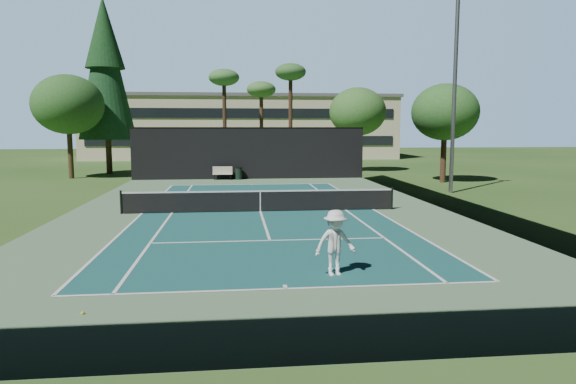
# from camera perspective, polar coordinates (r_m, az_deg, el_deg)

# --- Properties ---
(ground) EXTENTS (160.00, 160.00, 0.00)m
(ground) POSITION_cam_1_polar(r_m,az_deg,el_deg) (24.34, -3.09, -2.21)
(ground) COLOR #305620
(ground) RESTS_ON ground
(apron_slab) EXTENTS (18.00, 32.00, 0.01)m
(apron_slab) POSITION_cam_1_polar(r_m,az_deg,el_deg) (24.34, -3.09, -2.19)
(apron_slab) COLOR #597F58
(apron_slab) RESTS_ON ground
(court_surface) EXTENTS (10.97, 23.77, 0.01)m
(court_surface) POSITION_cam_1_polar(r_m,az_deg,el_deg) (24.34, -3.09, -2.18)
(court_surface) COLOR #1A5454
(court_surface) RESTS_ON ground
(court_lines) EXTENTS (11.07, 23.87, 0.01)m
(court_lines) POSITION_cam_1_polar(r_m,az_deg,el_deg) (24.34, -3.09, -2.16)
(court_lines) COLOR white
(court_lines) RESTS_ON ground
(tennis_net) EXTENTS (12.90, 0.10, 1.10)m
(tennis_net) POSITION_cam_1_polar(r_m,az_deg,el_deg) (24.26, -3.10, -0.91)
(tennis_net) COLOR black
(tennis_net) RESTS_ON ground
(fence) EXTENTS (18.04, 32.05, 4.03)m
(fence) POSITION_cam_1_polar(r_m,az_deg,el_deg) (24.16, -3.13, 2.52)
(fence) COLOR black
(fence) RESTS_ON ground
(player) EXTENTS (1.25, 0.86, 1.77)m
(player) POSITION_cam_1_polar(r_m,az_deg,el_deg) (13.79, 5.28, -5.65)
(player) COLOR white
(player) RESTS_ON ground
(tennis_ball_a) EXTENTS (0.08, 0.08, 0.08)m
(tennis_ball_a) POSITION_cam_1_polar(r_m,az_deg,el_deg) (11.95, -21.86, -12.37)
(tennis_ball_a) COLOR #D0DD32
(tennis_ball_a) RESTS_ON ground
(tennis_ball_b) EXTENTS (0.06, 0.06, 0.06)m
(tennis_ball_b) POSITION_cam_1_polar(r_m,az_deg,el_deg) (26.35, -2.52, -1.42)
(tennis_ball_b) COLOR #CAD22F
(tennis_ball_b) RESTS_ON ground
(tennis_ball_c) EXTENTS (0.07, 0.07, 0.07)m
(tennis_ball_c) POSITION_cam_1_polar(r_m,az_deg,el_deg) (25.85, 1.46, -1.58)
(tennis_ball_c) COLOR #CFD430
(tennis_ball_c) RESTS_ON ground
(tennis_ball_d) EXTENTS (0.07, 0.07, 0.07)m
(tennis_ball_d) POSITION_cam_1_polar(r_m,az_deg,el_deg) (27.86, -9.79, -1.05)
(tennis_ball_d) COLOR #D7EB35
(tennis_ball_d) RESTS_ON ground
(park_bench) EXTENTS (1.50, 0.45, 1.02)m
(park_bench) POSITION_cam_1_polar(r_m,az_deg,el_deg) (39.73, -7.29, 2.14)
(park_bench) COLOR beige
(park_bench) RESTS_ON ground
(trash_bin) EXTENTS (0.56, 0.56, 0.95)m
(trash_bin) POSITION_cam_1_polar(r_m,az_deg,el_deg) (39.77, -5.50, 2.07)
(trash_bin) COLOR black
(trash_bin) RESTS_ON ground
(pine_tree) EXTENTS (4.80, 4.80, 15.00)m
(pine_tree) POSITION_cam_1_polar(r_m,az_deg,el_deg) (47.57, -19.67, 13.46)
(pine_tree) COLOR #4B3620
(pine_tree) RESTS_ON ground
(palm_a) EXTENTS (2.80, 2.80, 9.32)m
(palm_a) POSITION_cam_1_polar(r_m,az_deg,el_deg) (48.19, -7.12, 12.09)
(palm_a) COLOR #40291B
(palm_a) RESTS_ON ground
(palm_b) EXTENTS (2.80, 2.80, 8.42)m
(palm_b) POSITION_cam_1_polar(r_m,az_deg,el_deg) (50.18, -2.99, 10.98)
(palm_b) COLOR #4B3120
(palm_b) RESTS_ON ground
(palm_c) EXTENTS (2.80, 2.80, 9.77)m
(palm_c) POSITION_cam_1_polar(r_m,az_deg,el_deg) (47.51, 0.28, 12.72)
(palm_c) COLOR #40291B
(palm_c) RESTS_ON ground
(decid_tree_a) EXTENTS (5.12, 5.12, 7.62)m
(decid_tree_a) POSITION_cam_1_polar(r_m,az_deg,el_deg) (47.37, 7.74, 8.82)
(decid_tree_a) COLOR #46321E
(decid_tree_a) RESTS_ON ground
(decid_tree_b) EXTENTS (4.80, 4.80, 7.14)m
(decid_tree_b) POSITION_cam_1_polar(r_m,az_deg,el_deg) (39.10, 17.05, 8.46)
(decid_tree_b) COLOR #4E3121
(decid_tree_b) RESTS_ON ground
(decid_tree_c) EXTENTS (5.44, 5.44, 8.09)m
(decid_tree_c) POSITION_cam_1_polar(r_m,az_deg,el_deg) (43.93, -23.26, 8.90)
(decid_tree_c) COLOR #49351F
(decid_tree_c) RESTS_ON ground
(campus_building) EXTENTS (40.50, 12.50, 8.30)m
(campus_building) POSITION_cam_1_polar(r_m,az_deg,el_deg) (69.98, -5.11, 7.26)
(campus_building) COLOR beige
(campus_building) RESTS_ON ground
(light_pole) EXTENTS (0.90, 0.25, 12.22)m
(light_pole) POSITION_cam_1_polar(r_m,az_deg,el_deg) (32.88, 18.03, 11.16)
(light_pole) COLOR gray
(light_pole) RESTS_ON ground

